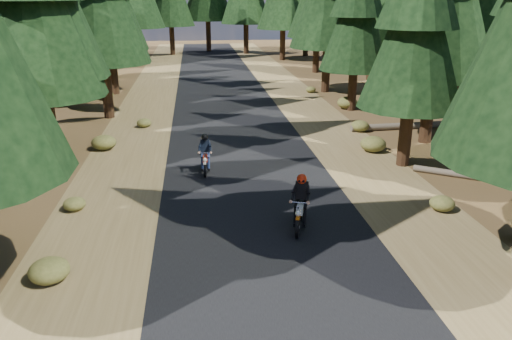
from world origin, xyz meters
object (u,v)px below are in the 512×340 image
Objects in this scene: log_near at (402,126)px; rider_lead at (300,211)px; rider_follow at (205,160)px; log_far at (475,177)px.

log_near is 12.38m from rider_lead.
rider_follow is (-9.68, -5.09, 0.32)m from log_near.
log_far is 9.64m from rider_follow.
rider_lead is at bearing -122.60° from log_far.
rider_lead is (-7.17, -10.09, 0.36)m from log_near.
log_near is 2.88× the size of rider_lead.
rider_follow is at bearing -155.91° from log_near.
log_far is at bearing -95.58° from log_near.
log_near is at bearing 121.77° from log_far.
rider_lead is (-6.94, -3.05, 0.40)m from log_far.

